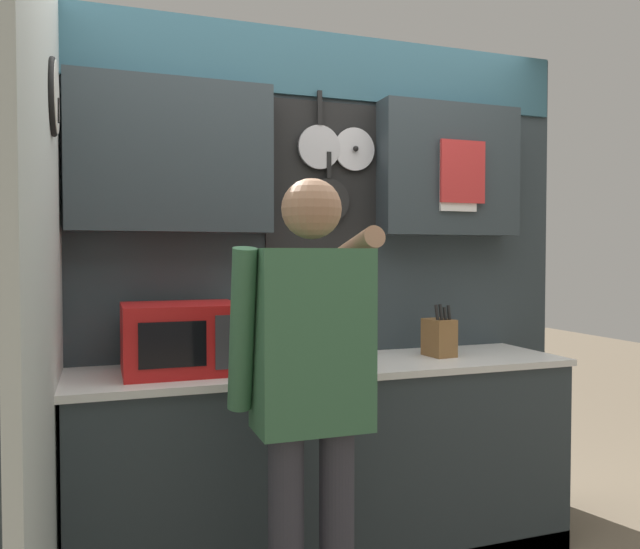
{
  "coord_description": "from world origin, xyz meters",
  "views": [
    {
      "loc": [
        -0.97,
        -2.62,
        1.39
      ],
      "look_at": [
        0.02,
        0.18,
        1.3
      ],
      "focal_mm": 35.0,
      "sensor_mm": 36.0,
      "label": 1
    }
  ],
  "objects_px": {
    "knife_block": "(439,337)",
    "person": "(311,378)",
    "microwave": "(180,338)",
    "utensil_crock": "(323,343)"
  },
  "relations": [
    {
      "from": "utensil_crock",
      "to": "person",
      "type": "relative_size",
      "value": 0.2
    },
    {
      "from": "microwave",
      "to": "person",
      "type": "distance_m",
      "value": 0.75
    },
    {
      "from": "knife_block",
      "to": "utensil_crock",
      "type": "xyz_separation_m",
      "value": [
        -0.59,
        0.0,
        -0.0
      ]
    },
    {
      "from": "microwave",
      "to": "knife_block",
      "type": "xyz_separation_m",
      "value": [
        1.23,
        0.0,
        -0.05
      ]
    },
    {
      "from": "knife_block",
      "to": "person",
      "type": "xyz_separation_m",
      "value": [
        -0.88,
        -0.66,
        -0.02
      ]
    },
    {
      "from": "microwave",
      "to": "utensil_crock",
      "type": "distance_m",
      "value": 0.63
    },
    {
      "from": "microwave",
      "to": "person",
      "type": "relative_size",
      "value": 0.28
    },
    {
      "from": "microwave",
      "to": "knife_block",
      "type": "distance_m",
      "value": 1.23
    },
    {
      "from": "knife_block",
      "to": "person",
      "type": "bearing_deg",
      "value": -143.07
    },
    {
      "from": "person",
      "to": "microwave",
      "type": "bearing_deg",
      "value": 118.01
    }
  ]
}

